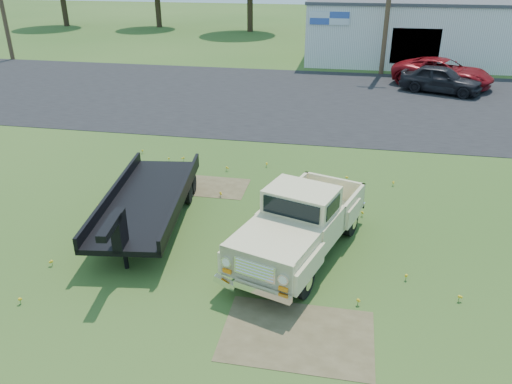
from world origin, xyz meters
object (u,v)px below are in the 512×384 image
flatbed_trailer (147,196)px  dark_sedan (441,80)px  vintage_pickup_truck (301,222)px  red_pickup (443,73)px

flatbed_trailer → dark_sedan: (10.10, 16.85, -0.10)m
vintage_pickup_truck → dark_sedan: bearing=89.8°
vintage_pickup_truck → dark_sedan: 18.62m
vintage_pickup_truck → flatbed_trailer: 4.42m
vintage_pickup_truck → flatbed_trailer: vintage_pickup_truck is taller
dark_sedan → vintage_pickup_truck: bearing=-177.1°
dark_sedan → flatbed_trailer: bearing=170.0°
flatbed_trailer → dark_sedan: size_ratio=1.42×
vintage_pickup_truck → red_pickup: (6.06, 19.31, -0.15)m
red_pickup → dark_sedan: size_ratio=1.29×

